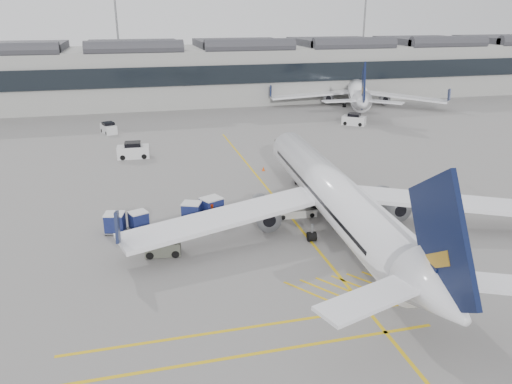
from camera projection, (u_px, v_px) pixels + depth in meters
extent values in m
plane|color=gray|center=(192.00, 257.00, 38.96)|extent=(220.00, 220.00, 0.00)
cube|color=#9E9E99|center=(146.00, 76.00, 102.65)|extent=(200.00, 20.00, 11.00)
cube|color=black|center=(148.00, 77.00, 93.02)|extent=(200.00, 0.50, 3.60)
cube|color=#38383D|center=(144.00, 45.00, 100.53)|extent=(200.00, 18.00, 1.40)
cylinder|color=slate|center=(118.00, 37.00, 111.85)|extent=(0.44, 0.44, 25.00)
cylinder|color=slate|center=(363.00, 35.00, 125.73)|extent=(0.44, 0.44, 25.00)
cube|color=gold|center=(278.00, 201.00, 50.38)|extent=(0.25, 60.00, 0.01)
cylinder|color=white|center=(333.00, 193.00, 43.46)|extent=(5.66, 30.73, 3.83)
cone|color=white|center=(285.00, 144.00, 59.44)|extent=(4.07, 4.30, 3.83)
cone|color=white|center=(441.00, 296.00, 26.96)|extent=(4.12, 5.11, 3.83)
cube|color=white|center=(225.00, 217.00, 40.66)|extent=(17.68, 7.90, 0.36)
cube|color=white|center=(442.00, 201.00, 44.07)|extent=(17.46, 9.74, 0.36)
cylinder|color=slate|center=(265.00, 213.00, 43.45)|extent=(2.36, 3.79, 2.14)
cylinder|color=slate|center=(391.00, 204.00, 45.53)|extent=(2.36, 3.79, 2.14)
cube|color=black|center=(441.00, 244.00, 26.55)|extent=(0.77, 7.76, 8.53)
cylinder|color=black|center=(296.00, 182.00, 55.26)|extent=(0.32, 0.67, 0.65)
cylinder|color=black|center=(312.00, 237.00, 41.62)|extent=(0.76, 0.86, 0.81)
cylinder|color=black|center=(369.00, 232.00, 42.52)|extent=(0.76, 0.86, 0.81)
cylinder|color=white|center=(357.00, 90.00, 100.56)|extent=(14.19, 28.31, 3.64)
cone|color=white|center=(353.00, 80.00, 115.89)|extent=(4.82, 4.95, 3.64)
cone|color=white|center=(363.00, 103.00, 84.74)|extent=(5.11, 5.67, 3.64)
cube|color=white|center=(311.00, 95.00, 100.65)|extent=(16.66, 4.59, 0.34)
cube|color=white|center=(404.00, 97.00, 98.36)|extent=(14.87, 13.22, 0.34)
cylinder|color=slate|center=(328.00, 97.00, 102.24)|extent=(3.18, 3.99, 2.03)
cylinder|color=slate|center=(384.00, 98.00, 100.85)|extent=(3.18, 3.99, 2.03)
cube|color=black|center=(364.00, 86.00, 84.35)|extent=(3.01, 6.95, 8.11)
cylinder|color=black|center=(353.00, 95.00, 111.87)|extent=(0.48, 0.68, 0.62)
cylinder|color=black|center=(344.00, 105.00, 99.52)|extent=(0.92, 0.97, 0.77)
cylinder|color=black|center=(369.00, 106.00, 98.92)|extent=(0.92, 0.97, 0.77)
cube|color=beige|center=(296.00, 212.00, 46.82)|extent=(3.86, 1.71, 0.70)
cube|color=black|center=(306.00, 204.00, 46.72)|extent=(3.43, 1.29, 1.47)
cube|color=beige|center=(284.00, 206.00, 46.38)|extent=(0.97, 1.34, 0.89)
cylinder|color=black|center=(283.00, 217.00, 45.97)|extent=(0.45, 0.20, 0.44)
cylinder|color=black|center=(279.00, 212.00, 47.25)|extent=(0.45, 0.20, 0.44)
cylinder|color=black|center=(312.00, 215.00, 46.47)|extent=(0.45, 0.20, 0.44)
cylinder|color=black|center=(308.00, 210.00, 47.75)|extent=(0.45, 0.20, 0.44)
cube|color=gray|center=(192.00, 220.00, 45.55)|extent=(2.18, 2.01, 0.12)
cube|color=navy|center=(192.00, 211.00, 45.27)|extent=(2.02, 1.90, 1.50)
cube|color=silver|center=(191.00, 203.00, 45.00)|extent=(2.08, 1.97, 0.10)
cylinder|color=black|center=(183.00, 222.00, 45.14)|extent=(0.25, 0.18, 0.23)
cylinder|color=black|center=(186.00, 218.00, 46.20)|extent=(0.25, 0.18, 0.23)
cylinder|color=black|center=(198.00, 223.00, 44.95)|extent=(0.25, 0.18, 0.23)
cylinder|color=black|center=(201.00, 218.00, 46.00)|extent=(0.25, 0.18, 0.23)
cube|color=gray|center=(212.00, 216.00, 46.33)|extent=(2.39, 2.23, 0.13)
cube|color=navy|center=(212.00, 207.00, 46.02)|extent=(2.21, 2.10, 1.62)
cube|color=silver|center=(211.00, 198.00, 45.73)|extent=(2.29, 2.18, 0.11)
cylinder|color=black|center=(209.00, 221.00, 45.44)|extent=(0.27, 0.21, 0.25)
cylinder|color=black|center=(201.00, 217.00, 46.33)|extent=(0.27, 0.21, 0.25)
cylinder|color=black|center=(223.00, 217.00, 46.37)|extent=(0.27, 0.21, 0.25)
cylinder|color=black|center=(215.00, 213.00, 47.27)|extent=(0.27, 0.21, 0.25)
cube|color=gray|center=(139.00, 228.00, 43.88)|extent=(1.98, 1.83, 0.11)
cube|color=navy|center=(139.00, 220.00, 43.62)|extent=(1.83, 1.73, 1.36)
cube|color=silver|center=(138.00, 212.00, 43.38)|extent=(1.89, 1.79, 0.09)
cylinder|color=black|center=(135.00, 232.00, 43.14)|extent=(0.23, 0.17, 0.21)
cylinder|color=black|center=(130.00, 228.00, 43.92)|extent=(0.23, 0.17, 0.21)
cylinder|color=black|center=(149.00, 229.00, 43.88)|extent=(0.23, 0.17, 0.21)
cylinder|color=black|center=(144.00, 225.00, 44.66)|extent=(0.23, 0.17, 0.21)
cube|color=gray|center=(116.00, 231.00, 43.23)|extent=(2.01, 1.77, 0.12)
cube|color=navy|center=(115.00, 222.00, 42.95)|extent=(1.84, 1.69, 1.49)
cube|color=silver|center=(114.00, 214.00, 42.68)|extent=(1.91, 1.75, 0.10)
cylinder|color=black|center=(106.00, 234.00, 42.69)|extent=(0.24, 0.15, 0.23)
cylinder|color=black|center=(109.00, 229.00, 43.76)|extent=(0.24, 0.15, 0.23)
cylinder|color=black|center=(123.00, 234.00, 42.75)|extent=(0.24, 0.15, 0.23)
cylinder|color=black|center=(126.00, 229.00, 43.81)|extent=(0.24, 0.15, 0.23)
imported|color=#E25A0B|center=(218.00, 206.00, 46.68)|extent=(0.72, 0.82, 1.88)
imported|color=red|center=(211.00, 213.00, 45.29)|extent=(1.07, 1.05, 1.74)
cube|color=#535649|center=(163.00, 247.00, 39.32)|extent=(2.92, 1.98, 1.09)
cube|color=#535649|center=(162.00, 240.00, 39.10)|extent=(1.47, 1.47, 0.55)
cylinder|color=black|center=(150.00, 255.00, 38.65)|extent=(0.64, 0.35, 0.61)
cylinder|color=black|center=(151.00, 247.00, 39.98)|extent=(0.64, 0.35, 0.61)
cylinder|color=black|center=(175.00, 254.00, 38.86)|extent=(0.64, 0.35, 0.61)
cylinder|color=black|center=(176.00, 246.00, 40.19)|extent=(0.64, 0.35, 0.61)
cone|color=#F24C0A|center=(263.00, 169.00, 60.00)|extent=(0.38, 0.38, 0.53)
cone|color=#F24C0A|center=(295.00, 203.00, 49.51)|extent=(0.32, 0.32, 0.44)
cube|color=silver|center=(133.00, 152.00, 65.16)|extent=(4.16, 2.24, 1.58)
cube|color=black|center=(133.00, 145.00, 64.83)|extent=(2.13, 2.02, 0.68)
cylinder|color=black|center=(123.00, 158.00, 64.24)|extent=(0.69, 0.28, 0.68)
cylinder|color=black|center=(123.00, 154.00, 65.90)|extent=(0.69, 0.28, 0.68)
cylinder|color=black|center=(144.00, 156.00, 64.73)|extent=(0.69, 0.28, 0.68)
cylinder|color=black|center=(144.00, 153.00, 66.40)|extent=(0.69, 0.28, 0.68)
cube|color=silver|center=(109.00, 129.00, 78.34)|extent=(2.73, 3.77, 1.32)
cube|color=black|center=(108.00, 124.00, 78.06)|extent=(2.08, 2.13, 0.57)
cylinder|color=black|center=(116.00, 132.00, 77.97)|extent=(0.38, 0.60, 0.57)
cylinder|color=black|center=(107.00, 133.00, 77.19)|extent=(0.38, 0.60, 0.57)
cylinder|color=black|center=(111.00, 129.00, 79.75)|extent=(0.38, 0.60, 0.57)
cylinder|color=black|center=(102.00, 131.00, 78.96)|extent=(0.38, 0.60, 0.57)
cube|color=silver|center=(354.00, 121.00, 83.97)|extent=(4.18, 3.82, 1.48)
cube|color=black|center=(354.00, 115.00, 83.66)|extent=(2.60, 2.58, 0.63)
cylinder|color=black|center=(345.00, 123.00, 83.85)|extent=(0.65, 0.57, 0.63)
cylinder|color=black|center=(347.00, 121.00, 85.31)|extent=(0.65, 0.57, 0.63)
cylinder|color=black|center=(360.00, 125.00, 82.91)|extent=(0.65, 0.57, 0.63)
cylinder|color=black|center=(362.00, 123.00, 84.37)|extent=(0.65, 0.57, 0.63)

